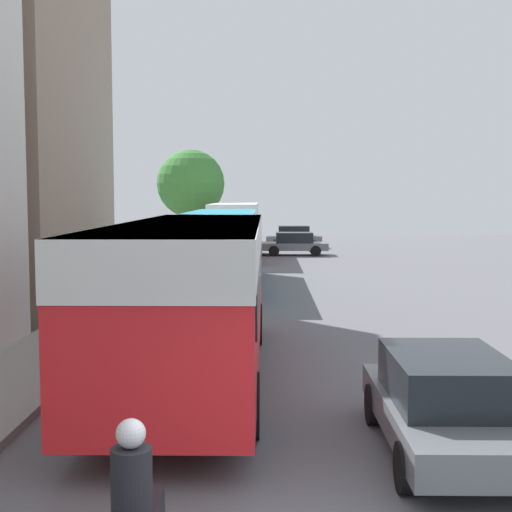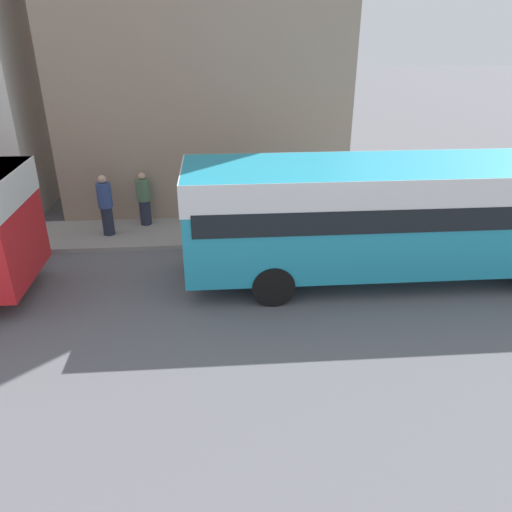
# 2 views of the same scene
# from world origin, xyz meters

# --- Properties ---
(bus_lead) EXTENTS (2.66, 10.97, 3.12)m
(bus_lead) POSITION_xyz_m (-1.66, 8.00, 2.02)
(bus_lead) COLOR red
(bus_lead) RESTS_ON ground_plane
(bus_following) EXTENTS (2.62, 10.70, 3.00)m
(bus_following) POSITION_xyz_m (-1.99, 22.39, 1.95)
(bus_following) COLOR teal
(bus_following) RESTS_ON ground_plane
(bus_third_in_line) EXTENTS (2.59, 9.40, 3.18)m
(bus_third_in_line) POSITION_xyz_m (-1.99, 34.35, 2.06)
(bus_third_in_line) COLOR #EA5B23
(bus_third_in_line) RESTS_ON ground_plane
(car_crossing) EXTENTS (1.85, 4.26, 1.43)m
(car_crossing) POSITION_xyz_m (2.29, 3.98, 0.75)
(car_crossing) COLOR slate
(car_crossing) RESTS_ON ground_plane
(car_far_curb) EXTENTS (3.85, 1.81, 1.52)m
(car_far_curb) POSITION_xyz_m (1.69, 43.71, 0.78)
(car_far_curb) COLOR slate
(car_far_curb) RESTS_ON ground_plane
(car_distant) EXTENTS (4.04, 1.90, 1.39)m
(car_distant) POSITION_xyz_m (1.48, 37.51, 0.73)
(car_distant) COLOR slate
(car_distant) RESTS_ON ground_plane
(pedestrian_near_curb) EXTENTS (0.42, 0.42, 1.85)m
(pedestrian_near_curb) POSITION_xyz_m (-5.00, 14.54, 1.09)
(pedestrian_near_curb) COLOR #232838
(pedestrian_near_curb) RESTS_ON sidewalk
(pedestrian_walking_away) EXTENTS (0.44, 0.44, 1.69)m
(pedestrian_walking_away) POSITION_xyz_m (-5.75, 15.56, 1.00)
(pedestrian_walking_away) COLOR #232838
(pedestrian_walking_away) RESTS_ON sidewalk
(street_tree) EXTENTS (4.46, 4.46, 6.50)m
(street_tree) POSITION_xyz_m (-5.21, 41.23, 4.41)
(street_tree) COLOR brown
(street_tree) RESTS_ON sidewalk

